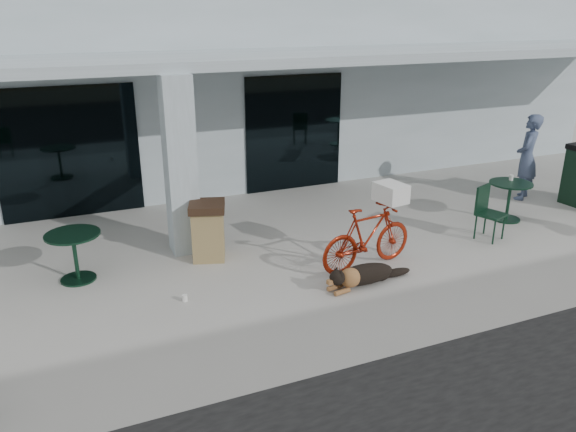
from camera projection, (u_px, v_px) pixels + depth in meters
name	position (u px, v px, depth m)	size (l,w,h in m)	color
ground	(315.00, 289.00, 8.74)	(80.00, 80.00, 0.00)	#A9A79F
building	(182.00, 81.00, 15.29)	(22.00, 7.00, 4.50)	silver
storefront_glass_left	(69.00, 153.00, 11.40)	(2.80, 0.06, 2.70)	black
storefront_glass_right	(294.00, 133.00, 13.23)	(2.40, 0.06, 2.70)	black
column	(180.00, 167.00, 9.64)	(0.50, 0.50, 3.12)	silver
overhang	(237.00, 59.00, 10.73)	(22.00, 2.80, 0.18)	silver
bicycle	(367.00, 237.00, 9.32)	(0.51, 1.82, 1.09)	maroon
laundry_basket	(391.00, 193.00, 9.29)	(0.53, 0.39, 0.31)	white
dog	(365.00, 273.00, 8.84)	(1.16, 0.39, 0.39)	black
cup_near_dog	(185.00, 298.00, 8.38)	(0.08, 0.08, 0.10)	white
cafe_table_near	(76.00, 257.00, 8.92)	(0.86, 0.86, 0.80)	#113120
cafe_table_far	(508.00, 201.00, 11.49)	(0.85, 0.85, 0.80)	#113120
cafe_chair_far_a	(491.00, 214.00, 10.49)	(0.46, 0.50, 1.02)	#113120
person	(527.00, 157.00, 12.62)	(0.71, 0.46, 1.94)	#424F6E
cup_on_table	(511.00, 178.00, 11.49)	(0.08, 0.08, 0.11)	white
trash_receptacle	(208.00, 231.00, 9.68)	(0.60, 0.60, 1.02)	olive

